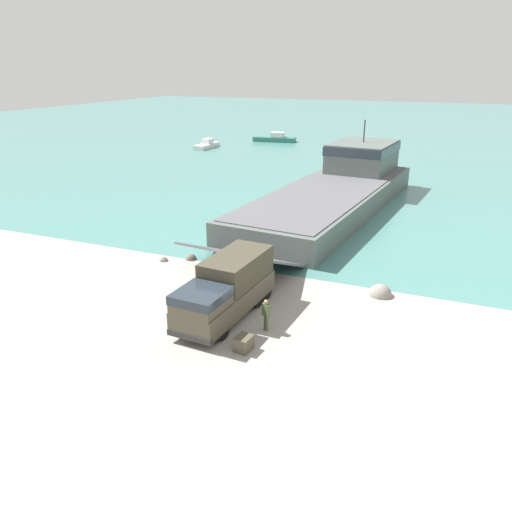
# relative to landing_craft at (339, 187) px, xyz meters

# --- Properties ---
(ground_plane) EXTENTS (240.00, 240.00, 0.00)m
(ground_plane) POSITION_rel_landing_craft_xyz_m (-1.11, -23.06, -1.85)
(ground_plane) COLOR #9E998E
(water_surface) EXTENTS (240.00, 180.00, 0.01)m
(water_surface) POSITION_rel_landing_craft_xyz_m (-1.11, 71.00, -1.84)
(water_surface) COLOR #477F7A
(water_surface) RESTS_ON ground_plane
(landing_craft) EXTENTS (11.52, 34.69, 7.65)m
(landing_craft) POSITION_rel_landing_craft_xyz_m (0.00, 0.00, 0.00)
(landing_craft) COLOR #56605B
(landing_craft) RESTS_ON ground_plane
(military_truck) EXTENTS (3.00, 7.70, 3.21)m
(military_truck) POSITION_rel_landing_craft_xyz_m (0.01, -25.71, -0.20)
(military_truck) COLOR #4C4738
(military_truck) RESTS_ON ground_plane
(soldier_on_ramp) EXTENTS (0.50, 0.44, 1.78)m
(soldier_on_ramp) POSITION_rel_landing_craft_xyz_m (2.65, -26.48, -0.81)
(soldier_on_ramp) COLOR #475638
(soldier_on_ramp) RESTS_ON ground_plane
(moored_boat_b) EXTENTS (7.95, 3.31, 1.69)m
(moored_boat_b) POSITION_rel_landing_craft_xyz_m (-21.50, 39.58, -1.29)
(moored_boat_b) COLOR #2D7060
(moored_boat_b) RESTS_ON ground_plane
(moored_boat_c) EXTENTS (1.95, 6.17, 1.51)m
(moored_boat_c) POSITION_rel_landing_craft_xyz_m (-29.53, 27.96, -1.35)
(moored_boat_c) COLOR white
(moored_boat_c) RESTS_ON ground_plane
(cargo_crate) EXTENTS (0.83, 0.96, 0.74)m
(cargo_crate) POSITION_rel_landing_craft_xyz_m (2.36, -28.72, -1.48)
(cargo_crate) COLOR #4C4738
(cargo_crate) RESTS_ON ground_plane
(shoreline_rock_a) EXTENTS (0.64, 0.64, 0.64)m
(shoreline_rock_a) POSITION_rel_landing_craft_xyz_m (-7.80, -19.94, -1.85)
(shoreline_rock_a) COLOR gray
(shoreline_rock_a) RESTS_ON ground_plane
(shoreline_rock_b) EXTENTS (0.80, 0.80, 0.80)m
(shoreline_rock_b) POSITION_rel_landing_craft_xyz_m (-6.14, -18.91, -1.85)
(shoreline_rock_b) COLOR #66605B
(shoreline_rock_b) RESTS_ON ground_plane
(shoreline_rock_c) EXTENTS (1.40, 1.40, 1.40)m
(shoreline_rock_c) POSITION_rel_landing_craft_xyz_m (7.50, -19.81, -1.85)
(shoreline_rock_c) COLOR gray
(shoreline_rock_c) RESTS_ON ground_plane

